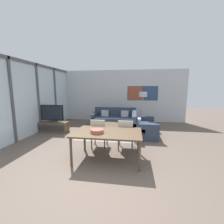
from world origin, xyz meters
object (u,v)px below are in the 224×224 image
object	(u,v)px
dining_table	(108,134)
dining_chair_centre	(126,133)
dining_chair_left	(99,132)
television	(52,114)
floor_lamp	(143,97)
coffee_table	(110,127)
sofa_side	(142,128)
fruit_bowl	(97,131)
sofa_main	(114,120)
tv_console	(53,127)

from	to	relation	value
dining_table	dining_chair_centre	distance (m)	0.84
dining_chair_centre	dining_chair_left	bearing A→B (deg)	-179.84
television	floor_lamp	xyz separation A→B (m)	(3.76, 1.39, 0.64)
coffee_table	floor_lamp	bearing A→B (deg)	42.67
sofa_side	floor_lamp	world-z (taller)	floor_lamp
television	dining_chair_centre	distance (m)	3.45
television	dining_table	bearing A→B (deg)	-37.76
sofa_side	fruit_bowl	size ratio (longest dim) A/B	4.97
sofa_main	fruit_bowl	distance (m)	3.80
fruit_bowl	floor_lamp	xyz separation A→B (m)	(1.26, 3.65, 0.64)
dining_table	coffee_table	bearing A→B (deg)	98.13
sofa_main	dining_chair_centre	world-z (taller)	dining_chair_centre
dining_chair_left	dining_chair_centre	bearing A→B (deg)	0.16
coffee_table	dining_chair_left	bearing A→B (deg)	-92.97
tv_console	fruit_bowl	bearing A→B (deg)	-42.12
coffee_table	dining_chair_centre	size ratio (longest dim) A/B	1.15
tv_console	television	bearing A→B (deg)	90.00
tv_console	fruit_bowl	xyz separation A→B (m)	(2.50, -2.26, 0.57)
sofa_side	fruit_bowl	distance (m)	2.72
television	dining_chair_left	xyz separation A→B (m)	(2.33, -1.40, -0.26)
dining_chair_centre	tv_console	bearing A→B (deg)	156.02
sofa_main	television	bearing A→B (deg)	-148.03
coffee_table	dining_table	size ratio (longest dim) A/B	0.61
television	sofa_side	size ratio (longest dim) A/B	0.62
tv_console	dining_table	bearing A→B (deg)	-37.75
fruit_bowl	floor_lamp	bearing A→B (deg)	70.98
television	fruit_bowl	xyz separation A→B (m)	(2.50, -2.26, 0.01)
sofa_main	dining_chair_left	xyz separation A→B (m)	(-0.08, -2.91, 0.23)
television	sofa_side	bearing A→B (deg)	2.06
television	fruit_bowl	world-z (taller)	television
sofa_side	dining_chair_centre	distance (m)	1.64
tv_console	dining_chair_centre	bearing A→B (deg)	-23.98
dining_chair_centre	fruit_bowl	world-z (taller)	dining_chair_centre
dining_chair_left	tv_console	bearing A→B (deg)	149.02
dining_chair_left	floor_lamp	distance (m)	3.26
fruit_bowl	dining_chair_centre	bearing A→B (deg)	53.34
dining_table	dining_chair_centre	bearing A→B (deg)	60.71
tv_console	dining_chair_left	size ratio (longest dim) A/B	1.43
coffee_table	floor_lamp	world-z (taller)	floor_lamp
floor_lamp	sofa_side	bearing A→B (deg)	-93.50
sofa_main	dining_chair_centre	bearing A→B (deg)	-75.91
sofa_side	dining_chair_centre	size ratio (longest dim) A/B	1.80
sofa_main	sofa_side	xyz separation A→B (m)	(1.27, -1.37, -0.00)
sofa_side	tv_console	bearing A→B (deg)	92.07
coffee_table	dining_chair_left	world-z (taller)	dining_chair_left
tv_console	sofa_main	size ratio (longest dim) A/B	0.61
television	dining_chair_left	distance (m)	2.73
dining_chair_left	sofa_side	bearing A→B (deg)	48.65
floor_lamp	dining_chair_left	bearing A→B (deg)	-117.06
dining_table	dining_chair_centre	size ratio (longest dim) A/B	1.88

